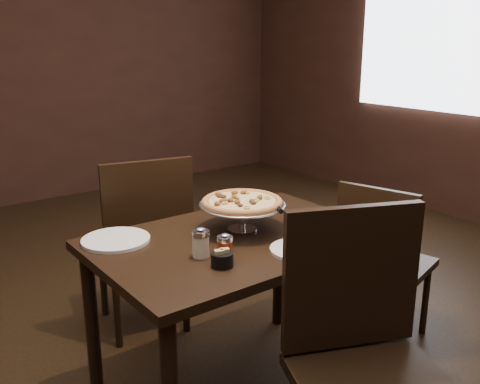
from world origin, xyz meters
TOP-DOWN VIEW (x-y plane):
  - room at (0.06, 0.03)m, footprint 6.04×7.04m
  - dining_table at (0.07, 0.04)m, footprint 1.16×0.77m
  - pizza_stand at (0.13, 0.10)m, footprint 0.37×0.37m
  - parmesan_shaker at (-0.17, -0.04)m, footprint 0.07×0.07m
  - pepper_flake_shaker at (-0.11, -0.11)m, footprint 0.06×0.06m
  - packet_caddy at (-0.15, -0.15)m, footprint 0.08×0.08m
  - napkin_stack at (0.39, -0.26)m, footprint 0.14×0.14m
  - plate_left at (-0.35, 0.30)m, footprint 0.27×0.27m
  - plate_near at (0.17, -0.22)m, footprint 0.24×0.24m
  - serving_spatula at (0.21, -0.04)m, footprint 0.16×0.16m
  - chair_far at (-0.01, 0.74)m, footprint 0.53×0.53m
  - chair_near at (0.04, -0.67)m, footprint 0.61×0.61m
  - chair_side at (0.87, -0.08)m, footprint 0.49×0.49m

SIDE VIEW (x-z plane):
  - chair_side at x=0.87m, z-range 0.04..0.89m
  - chair_far at x=-0.01m, z-range 0.04..1.00m
  - chair_near at x=0.04m, z-range 0.05..1.05m
  - dining_table at x=0.07m, z-range 0.27..0.99m
  - plate_near at x=0.17m, z-range 0.72..0.73m
  - plate_left at x=-0.35m, z-range 0.72..0.74m
  - napkin_stack at x=0.39m, z-range 0.72..0.74m
  - packet_caddy at x=-0.15m, z-range 0.72..0.78m
  - pepper_flake_shaker at x=-0.11m, z-range 0.72..0.82m
  - parmesan_shaker at x=-0.17m, z-range 0.72..0.83m
  - serving_spatula at x=0.21m, z-range 0.83..0.85m
  - pizza_stand at x=0.13m, z-range 0.77..0.92m
  - room at x=0.06m, z-range -0.02..2.82m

